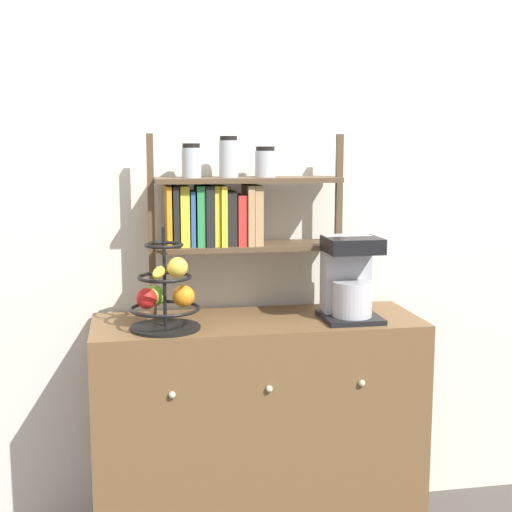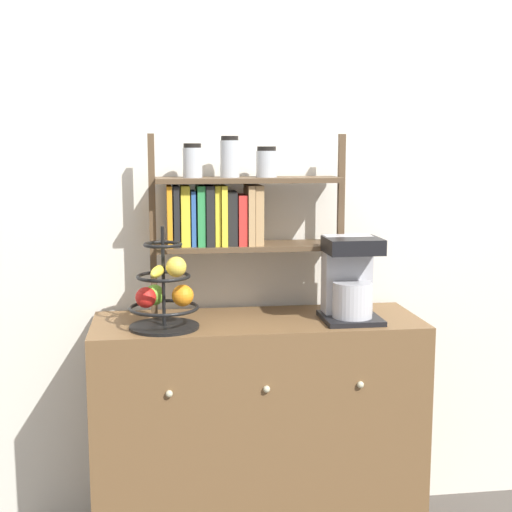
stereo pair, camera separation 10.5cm
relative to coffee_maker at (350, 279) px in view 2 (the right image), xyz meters
The scene contains 5 objects.
wall_back 0.54m from the coffee_maker, 137.74° to the left, with size 7.00×0.05×2.60m, color silver.
sideboard 0.66m from the coffee_maker, behind, with size 1.18×0.44×0.85m.
coffee_maker is the anchor object (origin of this frame).
fruit_stand 0.66m from the coffee_maker, behind, with size 0.24×0.24×0.35m.
shelf_hutch 0.51m from the coffee_maker, 160.17° to the left, with size 0.72×0.20×0.67m.
Camera 2 is at (-0.35, -2.28, 1.47)m, focal length 50.00 mm.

